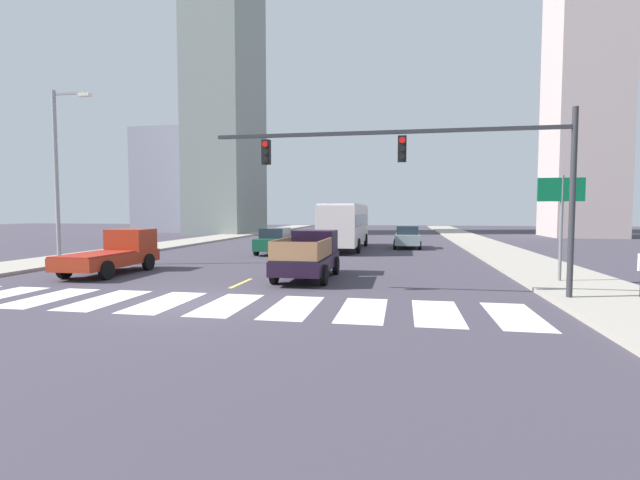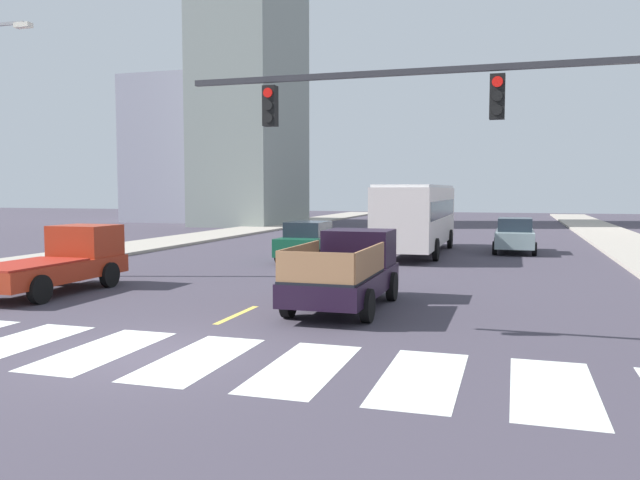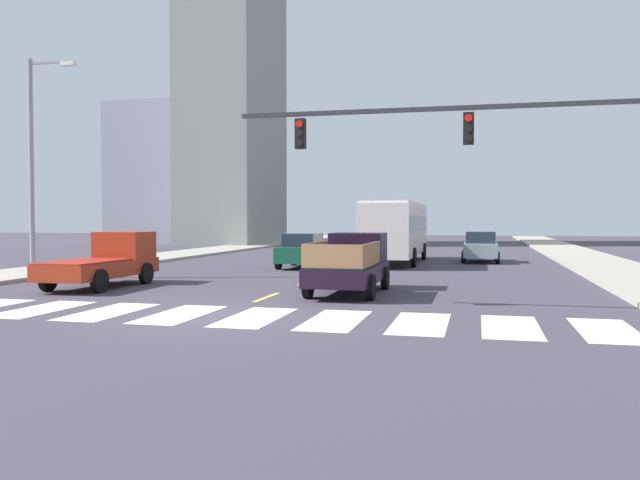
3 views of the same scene
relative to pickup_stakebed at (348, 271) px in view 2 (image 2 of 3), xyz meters
The scene contains 23 objects.
ground_plane 6.54m from the pickup_stakebed, 111.00° to the right, with size 160.00×160.00×0.00m, color #3E3945.
sidewalk_left 19.23m from the pickup_stakebed, 141.50° to the left, with size 3.92×110.00×0.15m, color #A2998D.
crosswalk_stripe_3 8.15m from the pickup_stakebed, 131.76° to the right, with size 1.29×3.40×0.01m, color silver.
crosswalk_stripe_4 6.97m from the pickup_stakebed, 118.97° to the right, with size 1.29×3.40×0.01m, color silver.
crosswalk_stripe_5 6.25m from the pickup_stakebed, 102.09° to the right, with size 1.29×3.40×0.01m, color silver.
crosswalk_stripe_6 6.16m from the pickup_stakebed, 82.87° to the right, with size 1.29×3.40×0.01m, color silver.
crosswalk_stripe_7 6.73m from the pickup_stakebed, 65.09° to the right, with size 1.29×3.40×0.01m, color silver.
crosswalk_stripe_8 7.81m from the pickup_stakebed, 51.21° to the right, with size 1.29×3.40×0.01m, color silver.
lane_dash_0 3.23m from the pickup_stakebed, 138.65° to the right, with size 0.16×2.40×0.01m, color #E4C84D.
lane_dash_1 3.87m from the pickup_stakebed, 128.10° to the left, with size 0.16×2.40×0.01m, color #E4C84D.
lane_dash_2 8.34m from the pickup_stakebed, 106.25° to the left, with size 0.16×2.40×0.01m, color #E4C84D.
lane_dash_3 13.20m from the pickup_stakebed, 100.15° to the left, with size 0.16×2.40×0.01m, color #E4C84D.
lane_dash_4 18.13m from the pickup_stakebed, 97.36° to the left, with size 0.16×2.40×0.01m, color #E4C84D.
lane_dash_5 23.09m from the pickup_stakebed, 95.77° to the left, with size 0.16×2.40×0.01m, color #E4C84D.
lane_dash_6 28.07m from the pickup_stakebed, 94.74° to the left, with size 0.16×2.40×0.01m, color #E4C84D.
lane_dash_7 33.05m from the pickup_stakebed, 94.03° to the left, with size 0.16×2.40×0.01m, color #E4C84D.
pickup_stakebed is the anchor object (origin of this frame).
pickup_dark 9.04m from the pickup_stakebed, behind, with size 2.18×5.20×1.96m.
city_bus 14.54m from the pickup_stakebed, 91.07° to the left, with size 2.72×10.80×3.32m.
sedan_mid 16.99m from the pickup_stakebed, 75.50° to the left, with size 2.02×4.40×1.72m.
sedan_far 10.96m from the pickup_stakebed, 113.46° to the left, with size 2.02×4.40×1.72m.
traffic_signal_gantry 7.18m from the pickup_stakebed, 35.70° to the right, with size 11.60×0.27×6.00m.
block_mid_right 49.34m from the pickup_stakebed, 124.59° to the left, with size 8.39×8.27×13.98m, color #8F8F9F.
Camera 2 is at (6.53, -10.33, 3.09)m, focal length 35.78 mm.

